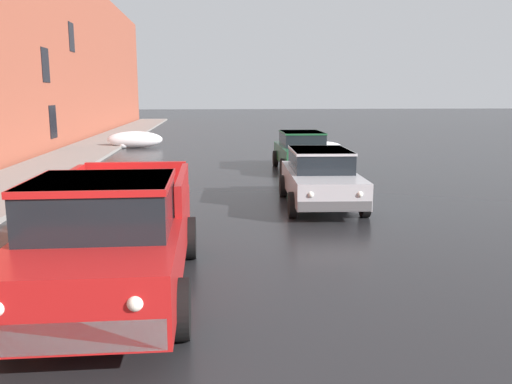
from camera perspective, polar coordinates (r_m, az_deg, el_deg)
left_sidewalk_slab at (r=19.83m, az=-22.73°, el=1.96°), size 2.87×80.00×0.13m
snow_bank_near_corner_left at (r=28.30m, az=-13.38°, el=5.58°), size 2.87×0.99×0.87m
snow_bank_along_left_kerb at (r=26.27m, az=6.89°, el=5.02°), size 2.25×1.49×0.48m
pickup_truck_red_approaching_near_lane at (r=7.42m, az=-15.46°, el=-4.58°), size 2.19×5.10×1.76m
sedan_silver_parked_kerbside_close at (r=13.19m, az=7.07°, el=1.72°), size 2.01×4.14×1.42m
sedan_green_parked_kerbside_mid at (r=19.43m, az=5.09°, el=4.62°), size 1.98×4.16×1.42m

